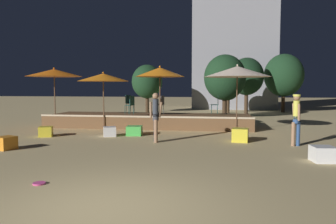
# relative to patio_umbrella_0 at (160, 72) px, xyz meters

# --- Properties ---
(ground_plane) EXTENTS (120.00, 120.00, 0.00)m
(ground_plane) POSITION_rel_patio_umbrella_0_xyz_m (0.83, -9.78, -2.68)
(ground_plane) COLOR tan
(wooden_deck) EXTENTS (10.14, 3.03, 0.67)m
(wooden_deck) POSITION_rel_patio_umbrella_0_xyz_m (-0.81, 1.47, -2.38)
(wooden_deck) COLOR brown
(wooden_deck) RESTS_ON ground
(patio_umbrella_0) EXTENTS (2.26, 2.26, 2.97)m
(patio_umbrella_0) POSITION_rel_patio_umbrella_0_xyz_m (0.00, 0.00, 0.00)
(patio_umbrella_0) COLOR brown
(patio_umbrella_0) RESTS_ON ground
(patio_umbrella_1) EXTENTS (2.42, 2.42, 2.71)m
(patio_umbrella_1) POSITION_rel_patio_umbrella_0_xyz_m (-2.68, -0.09, -0.23)
(patio_umbrella_1) COLOR brown
(patio_umbrella_1) RESTS_ON ground
(patio_umbrella_2) EXTENTS (2.93, 2.93, 2.99)m
(patio_umbrella_2) POSITION_rel_patio_umbrella_0_xyz_m (3.46, -0.05, -0.00)
(patio_umbrella_2) COLOR brown
(patio_umbrella_2) RESTS_ON ground
(patio_umbrella_3) EXTENTS (2.65, 2.65, 2.94)m
(patio_umbrella_3) POSITION_rel_patio_umbrella_0_xyz_m (-5.20, 0.05, 0.00)
(patio_umbrella_3) COLOR brown
(patio_umbrella_3) RESTS_ON ground
(cube_seat_0) EXTENTS (0.65, 0.65, 0.40)m
(cube_seat_0) POSITION_rel_patio_umbrella_0_xyz_m (-4.23, -2.56, -2.48)
(cube_seat_0) COLOR yellow
(cube_seat_0) RESTS_ON ground
(cube_seat_1) EXTENTS (0.64, 0.64, 0.39)m
(cube_seat_1) POSITION_rel_patio_umbrella_0_xyz_m (-1.70, -2.10, -2.48)
(cube_seat_1) COLOR white
(cube_seat_1) RESTS_ON ground
(cube_seat_2) EXTENTS (0.64, 0.64, 0.42)m
(cube_seat_2) POSITION_rel_patio_umbrella_0_xyz_m (5.46, -5.59, -2.47)
(cube_seat_2) COLOR white
(cube_seat_2) RESTS_ON ground
(cube_seat_3) EXTENTS (0.68, 0.68, 0.39)m
(cube_seat_3) POSITION_rel_patio_umbrella_0_xyz_m (-0.78, -1.67, -2.48)
(cube_seat_3) COLOR #4CC651
(cube_seat_3) RESTS_ON ground
(cube_seat_4) EXTENTS (0.64, 0.64, 0.49)m
(cube_seat_4) POSITION_rel_patio_umbrella_0_xyz_m (3.47, -2.63, -2.43)
(cube_seat_4) COLOR yellow
(cube_seat_4) RESTS_ON ground
(cube_seat_5) EXTENTS (0.66, 0.66, 0.42)m
(cube_seat_5) POSITION_rel_patio_umbrella_0_xyz_m (-4.04, -5.33, -2.47)
(cube_seat_5) COLOR orange
(cube_seat_5) RESTS_ON ground
(person_0) EXTENTS (0.48, 0.30, 1.79)m
(person_0) POSITION_rel_patio_umbrella_0_xyz_m (0.43, -3.22, -1.69)
(person_0) COLOR #3F3F47
(person_0) RESTS_ON ground
(person_1) EXTENTS (0.29, 0.48, 1.76)m
(person_1) POSITION_rel_patio_umbrella_0_xyz_m (5.27, -3.23, -1.68)
(person_1) COLOR #997051
(person_1) RESTS_ON ground
(bistro_chair_0) EXTENTS (0.47, 0.47, 0.90)m
(bistro_chair_0) POSITION_rel_patio_umbrella_0_xyz_m (-2.13, 2.37, -1.47)
(bistro_chair_0) COLOR #1E4C47
(bistro_chair_0) RESTS_ON wooden_deck
(bistro_chair_1) EXTENTS (0.45, 0.44, 0.90)m
(bistro_chair_1) POSITION_rel_patio_umbrella_0_xyz_m (-1.56, 0.63, -1.47)
(bistro_chair_1) COLOR #1E4C47
(bistro_chair_1) RESTS_ON wooden_deck
(bistro_chair_2) EXTENTS (0.43, 0.43, 0.90)m
(bistro_chair_2) POSITION_rel_patio_umbrella_0_xyz_m (-0.20, 1.39, -1.47)
(bistro_chair_2) COLOR #47474C
(bistro_chair_2) RESTS_ON wooden_deck
(bistro_chair_3) EXTENTS (0.40, 0.40, 0.90)m
(bistro_chair_3) POSITION_rel_patio_umbrella_0_xyz_m (2.55, 1.73, -1.47)
(bistro_chair_3) COLOR #1E4C47
(bistro_chair_3) RESTS_ON wooden_deck
(frisbee_disc) EXTENTS (0.26, 0.26, 0.03)m
(frisbee_disc) POSITION_rel_patio_umbrella_0_xyz_m (-0.96, -8.65, -2.66)
(frisbee_disc) COLOR #E54C99
(frisbee_disc) RESTS_ON ground
(background_tree_0) EXTENTS (2.54, 2.54, 4.18)m
(background_tree_0) POSITION_rel_patio_umbrella_0_xyz_m (4.69, 10.39, 0.10)
(background_tree_0) COLOR #3D2B1C
(background_tree_0) RESTS_ON ground
(background_tree_1) EXTENTS (2.60, 2.60, 4.02)m
(background_tree_1) POSITION_rel_patio_umbrella_0_xyz_m (3.02, 6.05, -0.09)
(background_tree_1) COLOR #3D2B1C
(background_tree_1) RESTS_ON ground
(background_tree_2) EXTENTS (1.82, 1.82, 2.99)m
(background_tree_2) POSITION_rel_patio_umbrella_0_xyz_m (3.34, 10.72, -0.71)
(background_tree_2) COLOR #3D2B1C
(background_tree_2) RESTS_ON ground
(background_tree_3) EXTENTS (2.41, 2.41, 3.76)m
(background_tree_3) POSITION_rel_patio_umbrella_0_xyz_m (-2.95, 10.54, -0.26)
(background_tree_3) COLOR #3D2B1C
(background_tree_3) RESTS_ON ground
(background_tree_4) EXTENTS (3.03, 3.03, 4.58)m
(background_tree_4) POSITION_rel_patio_umbrella_0_xyz_m (7.67, 12.10, 0.23)
(background_tree_4) COLOR #3D2B1C
(background_tree_4) RESTS_ON ground
(distant_building) EXTENTS (7.43, 4.00, 14.99)m
(distant_building) POSITION_rel_patio_umbrella_0_xyz_m (3.97, 16.36, 4.82)
(distant_building) COLOR gray
(distant_building) RESTS_ON ground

